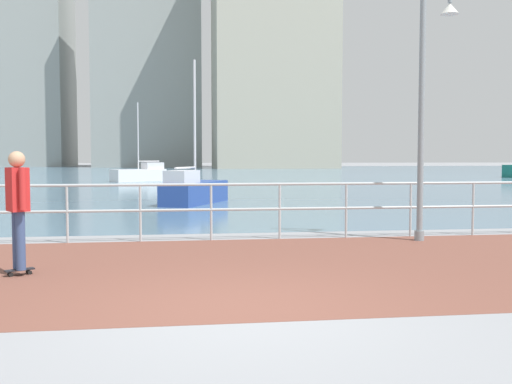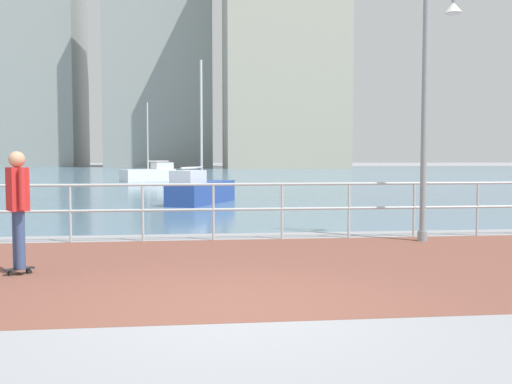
# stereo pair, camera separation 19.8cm
# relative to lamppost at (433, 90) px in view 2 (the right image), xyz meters

# --- Properties ---
(ground) EXTENTS (220.00, 220.00, 0.00)m
(ground) POSITION_rel_lamppost_xyz_m (-4.30, 35.26, -2.99)
(ground) COLOR gray
(brick_paving) EXTENTS (28.00, 5.88, 0.01)m
(brick_paving) POSITION_rel_lamppost_xyz_m (-4.30, -2.33, -2.98)
(brick_paving) COLOR brown
(brick_paving) RESTS_ON ground
(harbor_water) EXTENTS (180.00, 88.00, 0.00)m
(harbor_water) POSITION_rel_lamppost_xyz_m (-4.30, 45.60, -2.98)
(harbor_water) COLOR slate
(harbor_water) RESTS_ON ground
(waterfront_railing) EXTENTS (25.25, 0.06, 1.15)m
(waterfront_railing) POSITION_rel_lamppost_xyz_m (-4.30, 0.60, -2.19)
(waterfront_railing) COLOR #B2BCC1
(waterfront_railing) RESTS_ON ground
(lamppost) EXTENTS (0.82, 0.36, 5.40)m
(lamppost) POSITION_rel_lamppost_xyz_m (0.00, 0.00, 0.00)
(lamppost) COLOR gray
(lamppost) RESTS_ON ground
(skateboarder) EXTENTS (0.40, 0.52, 1.76)m
(skateboarder) POSITION_rel_lamppost_xyz_m (-7.20, -2.49, -1.93)
(skateboarder) COLOR black
(skateboarder) RESTS_ON ground
(sailboat_gray) EXTENTS (3.79, 3.23, 5.39)m
(sailboat_gray) POSITION_rel_lamppost_xyz_m (-7.54, 29.53, -2.47)
(sailboat_gray) COLOR white
(sailboat_gray) RESTS_ON ground
(sailboat_ivory) EXTENTS (2.60, 3.77, 5.12)m
(sailboat_ivory) POSITION_rel_lamppost_xyz_m (-4.41, 9.74, -2.50)
(sailboat_ivory) COLOR #284799
(sailboat_ivory) RESTS_ON ground
(tower_glass) EXTENTS (16.90, 15.77, 34.73)m
(tower_glass) POSITION_rel_lamppost_xyz_m (-9.66, 87.91, 13.54)
(tower_glass) COLOR #939993
(tower_glass) RESTS_ON ground
(tower_brick) EXTENTS (14.69, 15.87, 42.01)m
(tower_brick) POSITION_rel_lamppost_xyz_m (-31.18, 95.03, 17.19)
(tower_brick) COLOR #939993
(tower_brick) RESTS_ON ground
(tower_steel) EXTENTS (17.42, 13.09, 38.54)m
(tower_steel) POSITION_rel_lamppost_xyz_m (9.07, 74.30, 15.45)
(tower_steel) COLOR #B2AD99
(tower_steel) RESTS_ON ground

